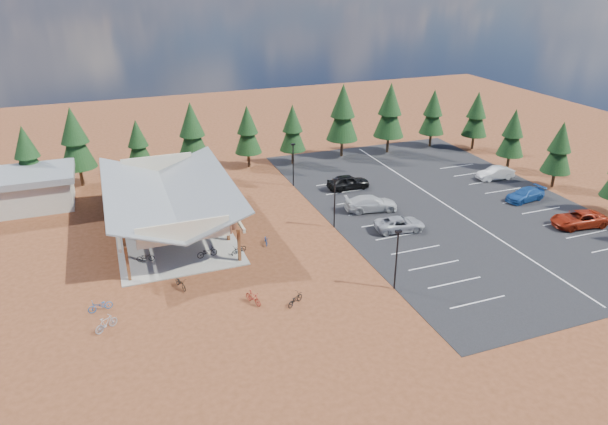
{
  "coord_description": "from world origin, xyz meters",
  "views": [
    {
      "loc": [
        -14.64,
        -41.96,
        23.14
      ],
      "look_at": [
        2.21,
        2.99,
        1.61
      ],
      "focal_mm": 32.0,
      "sensor_mm": 36.0,
      "label": 1
    }
  ],
  "objects_px": {
    "bike_5": "(205,222)",
    "bike_7": "(179,200)",
    "bike_14": "(266,240)",
    "bike_16": "(239,250)",
    "trash_bin_0": "(229,230)",
    "bike_pavilion": "(169,194)",
    "trash_bin_1": "(233,225)",
    "lamp_post_1": "(335,199)",
    "bike_6": "(205,214)",
    "bike_9": "(106,324)",
    "bike_10": "(100,306)",
    "bike_12": "(295,299)",
    "car_4": "(348,182)",
    "bike_2": "(163,221)",
    "bike_11": "(253,298)",
    "bike_3": "(146,206)",
    "bike_8": "(181,283)",
    "car_3": "(371,203)",
    "bike_4": "(207,252)",
    "car_9": "(495,173)",
    "bike_1": "(166,238)",
    "car_6": "(579,219)",
    "lamp_post_2": "(293,162)",
    "car_2": "(400,224)",
    "bike_0": "(145,257)",
    "outbuilding": "(21,190)",
    "car_7": "(525,195)",
    "lamp_post_0": "(397,256)"
  },
  "relations": [
    {
      "from": "bike_4",
      "to": "bike_9",
      "type": "distance_m",
      "value": 11.76
    },
    {
      "from": "car_4",
      "to": "bike_14",
      "type": "bearing_deg",
      "value": 128.65
    },
    {
      "from": "bike_16",
      "to": "car_2",
      "type": "bearing_deg",
      "value": 59.77
    },
    {
      "from": "bike_2",
      "to": "car_9",
      "type": "relative_size",
      "value": 0.42
    },
    {
      "from": "bike_9",
      "to": "bike_10",
      "type": "relative_size",
      "value": 1.02
    },
    {
      "from": "car_9",
      "to": "bike_2",
      "type": "bearing_deg",
      "value": -88.86
    },
    {
      "from": "car_7",
      "to": "lamp_post_0",
      "type": "bearing_deg",
      "value": -71.58
    },
    {
      "from": "bike_16",
      "to": "lamp_post_1",
      "type": "bearing_deg",
      "value": 74.41
    },
    {
      "from": "bike_4",
      "to": "bike_11",
      "type": "xyz_separation_m",
      "value": [
        1.86,
        -8.32,
        -0.05
      ]
    },
    {
      "from": "bike_9",
      "to": "car_2",
      "type": "xyz_separation_m",
      "value": [
        27.26,
        6.79,
        0.17
      ]
    },
    {
      "from": "bike_5",
      "to": "trash_bin_1",
      "type": "bearing_deg",
      "value": -111.08
    },
    {
      "from": "bike_8",
      "to": "bike_14",
      "type": "bearing_deg",
      "value": 12.87
    },
    {
      "from": "car_3",
      "to": "car_4",
      "type": "bearing_deg",
      "value": 7.9
    },
    {
      "from": "bike_0",
      "to": "car_6",
      "type": "relative_size",
      "value": 0.28
    },
    {
      "from": "bike_pavilion",
      "to": "trash_bin_1",
      "type": "relative_size",
      "value": 21.56
    },
    {
      "from": "bike_7",
      "to": "car_2",
      "type": "distance_m",
      "value": 23.61
    },
    {
      "from": "bike_pavilion",
      "to": "car_9",
      "type": "relative_size",
      "value": 4.29
    },
    {
      "from": "bike_2",
      "to": "car_6",
      "type": "distance_m",
      "value": 40.92
    },
    {
      "from": "trash_bin_0",
      "to": "car_9",
      "type": "distance_m",
      "value": 33.73
    },
    {
      "from": "bike_3",
      "to": "bike_16",
      "type": "xyz_separation_m",
      "value": [
        6.77,
        -12.57,
        -0.17
      ]
    },
    {
      "from": "bike_1",
      "to": "bike_7",
      "type": "bearing_deg",
      "value": 0.42
    },
    {
      "from": "bike_5",
      "to": "bike_6",
      "type": "bearing_deg",
      "value": -6.29
    },
    {
      "from": "bike_2",
      "to": "car_3",
      "type": "bearing_deg",
      "value": -81.45
    },
    {
      "from": "bike_5",
      "to": "bike_7",
      "type": "xyz_separation_m",
      "value": [
        -1.56,
        6.71,
        -0.07
      ]
    },
    {
      "from": "lamp_post_1",
      "to": "car_2",
      "type": "bearing_deg",
      "value": -27.4
    },
    {
      "from": "bike_2",
      "to": "bike_11",
      "type": "bearing_deg",
      "value": -145.31
    },
    {
      "from": "bike_10",
      "to": "bike_4",
      "type": "bearing_deg",
      "value": 109.92
    },
    {
      "from": "bike_16",
      "to": "car_3",
      "type": "height_order",
      "value": "car_3"
    },
    {
      "from": "bike_6",
      "to": "bike_4",
      "type": "bearing_deg",
      "value": 162.6
    },
    {
      "from": "bike_11",
      "to": "bike_16",
      "type": "distance_m",
      "value": 8.1
    },
    {
      "from": "bike_pavilion",
      "to": "bike_10",
      "type": "xyz_separation_m",
      "value": [
        -6.95,
        -12.1,
        -3.36
      ]
    },
    {
      "from": "bike_1",
      "to": "car_6",
      "type": "relative_size",
      "value": 0.28
    },
    {
      "from": "bike_16",
      "to": "bike_12",
      "type": "bearing_deg",
      "value": -15.02
    },
    {
      "from": "bike_14",
      "to": "bike_16",
      "type": "height_order",
      "value": "bike_16"
    },
    {
      "from": "bike_8",
      "to": "car_3",
      "type": "height_order",
      "value": "car_3"
    },
    {
      "from": "lamp_post_2",
      "to": "bike_2",
      "type": "bearing_deg",
      "value": -159.08
    },
    {
      "from": "bike_12",
      "to": "bike_16",
      "type": "xyz_separation_m",
      "value": [
        -2.0,
        9.27,
        -0.02
      ]
    },
    {
      "from": "bike_4",
      "to": "car_2",
      "type": "height_order",
      "value": "car_2"
    },
    {
      "from": "lamp_post_1",
      "to": "bike_6",
      "type": "relative_size",
      "value": 2.92
    },
    {
      "from": "bike_5",
      "to": "trash_bin_0",
      "type": "bearing_deg",
      "value": -135.94
    },
    {
      "from": "bike_6",
      "to": "lamp_post_2",
      "type": "bearing_deg",
      "value": -71.26
    },
    {
      "from": "bike_6",
      "to": "car_9",
      "type": "height_order",
      "value": "car_9"
    },
    {
      "from": "bike_pavilion",
      "to": "lamp_post_2",
      "type": "height_order",
      "value": "lamp_post_2"
    },
    {
      "from": "outbuilding",
      "to": "bike_5",
      "type": "bearing_deg",
      "value": -34.33
    },
    {
      "from": "bike_14",
      "to": "lamp_post_1",
      "type": "bearing_deg",
      "value": 18.93
    },
    {
      "from": "bike_4",
      "to": "trash_bin_0",
      "type": "bearing_deg",
      "value": -42.99
    },
    {
      "from": "bike_8",
      "to": "car_6",
      "type": "relative_size",
      "value": 0.33
    },
    {
      "from": "bike_pavilion",
      "to": "lamp_post_2",
      "type": "distance_m",
      "value": 16.57
    },
    {
      "from": "bike_3",
      "to": "bike_11",
      "type": "relative_size",
      "value": 0.98
    },
    {
      "from": "bike_16",
      "to": "bike_0",
      "type": "bearing_deg",
      "value": -126.97
    }
  ]
}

